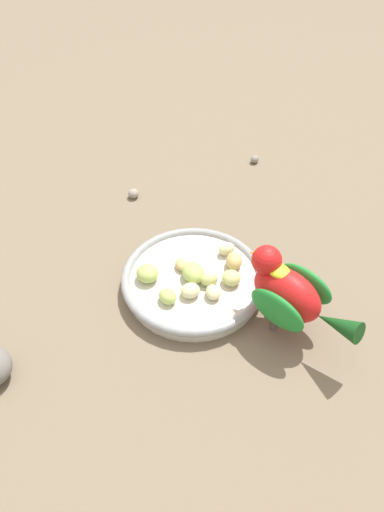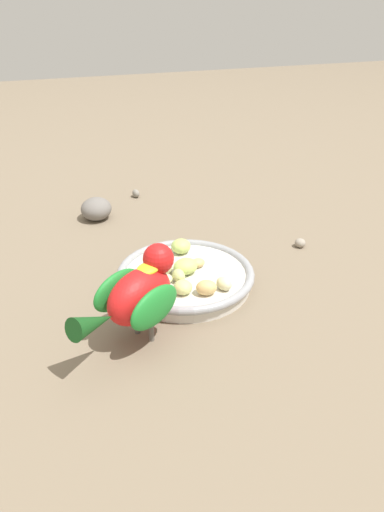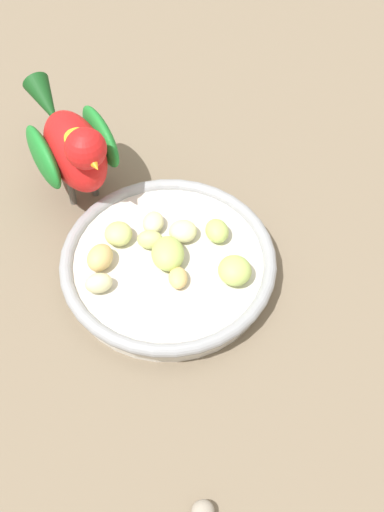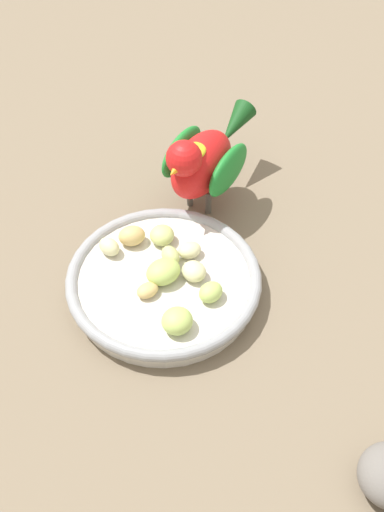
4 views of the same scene
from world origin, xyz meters
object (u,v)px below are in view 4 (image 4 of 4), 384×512
at_px(apple_piece_5, 147,290).
at_px(apple_piece_7, 169,253).
at_px(apple_piece_0, 211,292).
at_px(apple_piece_1, 177,321).
at_px(feeding_bowl, 164,283).
at_px(apple_piece_9, 194,271).
at_px(apple_piece_2, 190,251).
at_px(apple_piece_8, 162,235).
at_px(apple_piece_3, 164,271).
at_px(apple_piece_6, 132,236).
at_px(apple_piece_4, 109,247).
at_px(parrot, 203,160).

distance_m(apple_piece_5, apple_piece_7, 0.06).
bearing_deg(apple_piece_0, apple_piece_1, -156.56).
relative_size(apple_piece_5, apple_piece_7, 0.95).
height_order(feeding_bowl, apple_piece_9, apple_piece_9).
xyz_separation_m(apple_piece_5, apple_piece_7, (0.04, 0.04, 0.00)).
bearing_deg(apple_piece_9, apple_piece_2, 72.56).
bearing_deg(feeding_bowl, apple_piece_8, 68.91).
bearing_deg(apple_piece_5, apple_piece_3, 26.94).
xyz_separation_m(apple_piece_5, apple_piece_6, (0.01, 0.08, 0.00)).
relative_size(apple_piece_4, apple_piece_6, 0.87).
bearing_deg(apple_piece_2, apple_piece_8, 119.36).
height_order(feeding_bowl, apple_piece_6, apple_piece_6).
relative_size(apple_piece_2, apple_piece_8, 0.95).
relative_size(apple_piece_1, apple_piece_2, 1.25).
bearing_deg(apple_piece_5, parrot, 44.66).
bearing_deg(apple_piece_5, apple_piece_8, 55.36).
relative_size(apple_piece_0, apple_piece_8, 1.00).
bearing_deg(apple_piece_7, apple_piece_6, 124.50).
xyz_separation_m(apple_piece_4, apple_piece_5, (0.02, -0.07, -0.00)).
xyz_separation_m(apple_piece_4, parrot, (0.14, 0.05, 0.04)).
bearing_deg(apple_piece_9, apple_piece_4, 134.23).
height_order(feeding_bowl, apple_piece_5, apple_piece_5).
bearing_deg(apple_piece_2, apple_piece_5, -154.73).
height_order(apple_piece_9, parrot, parrot).
relative_size(apple_piece_3, apple_piece_4, 1.47).
relative_size(apple_piece_0, apple_piece_6, 0.91).
distance_m(apple_piece_7, apple_piece_9, 0.04).
bearing_deg(parrot, apple_piece_3, 13.94).
distance_m(feeding_bowl, apple_piece_9, 0.04).
bearing_deg(apple_piece_1, apple_piece_9, 50.94).
bearing_deg(apple_piece_1, apple_piece_7, 71.51).
distance_m(apple_piece_2, apple_piece_9, 0.03).
distance_m(apple_piece_6, apple_piece_8, 0.03).
height_order(apple_piece_7, apple_piece_8, same).
bearing_deg(apple_piece_7, apple_piece_3, -123.33).
relative_size(apple_piece_9, parrot, 0.17).
relative_size(apple_piece_8, parrot, 0.17).
relative_size(apple_piece_3, apple_piece_5, 1.58).
bearing_deg(apple_piece_3, apple_piece_9, -20.65).
bearing_deg(apple_piece_8, apple_piece_9, -80.80).
xyz_separation_m(apple_piece_0, apple_piece_8, (-0.01, 0.10, 0.00)).
relative_size(apple_piece_1, apple_piece_8, 1.19).
bearing_deg(parrot, feeding_bowl, 13.87).
relative_size(apple_piece_1, apple_piece_9, 1.18).
xyz_separation_m(apple_piece_4, apple_piece_8, (0.06, -0.01, 0.00)).
bearing_deg(apple_piece_7, apple_piece_1, -108.49).
bearing_deg(apple_piece_6, apple_piece_0, -67.46).
height_order(apple_piece_2, apple_piece_7, apple_piece_7).
height_order(feeding_bowl, parrot, parrot).
height_order(feeding_bowl, apple_piece_1, apple_piece_1).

